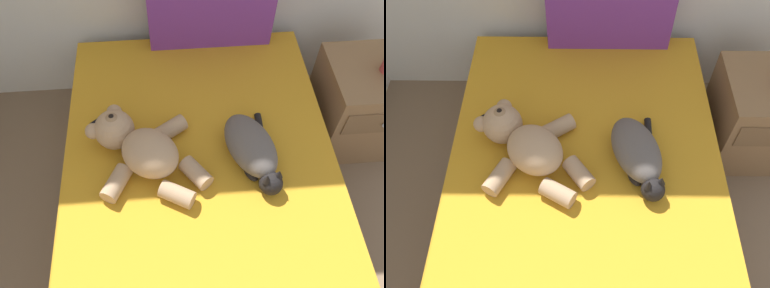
# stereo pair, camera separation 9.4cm
# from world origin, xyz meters

# --- Properties ---
(bed) EXTENTS (1.26, 2.03, 0.46)m
(bed) POSITION_xyz_m (1.30, 3.18, 0.23)
(bed) COLOR olive
(bed) RESTS_ON ground_plane
(patterned_cushion) EXTENTS (0.65, 0.11, 0.48)m
(patterned_cushion) POSITION_xyz_m (1.42, 4.12, 0.70)
(patterned_cushion) COLOR #72338C
(patterned_cushion) RESTS_ON bed
(cat) EXTENTS (0.29, 0.44, 0.15)m
(cat) POSITION_xyz_m (1.52, 3.33, 0.53)
(cat) COLOR #59514C
(cat) RESTS_ON bed
(teddy_bear) EXTENTS (0.54, 0.51, 0.19)m
(teddy_bear) POSITION_xyz_m (1.04, 3.37, 0.54)
(teddy_bear) COLOR tan
(teddy_bear) RESTS_ON bed
(cell_phone) EXTENTS (0.16, 0.15, 0.01)m
(cell_phone) POSITION_xyz_m (0.87, 3.59, 0.47)
(cell_phone) COLOR black
(cell_phone) RESTS_ON bed
(nightstand) EXTENTS (0.47, 0.48, 0.53)m
(nightstand) POSITION_xyz_m (2.23, 3.76, 0.26)
(nightstand) COLOR olive
(nightstand) RESTS_ON ground_plane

